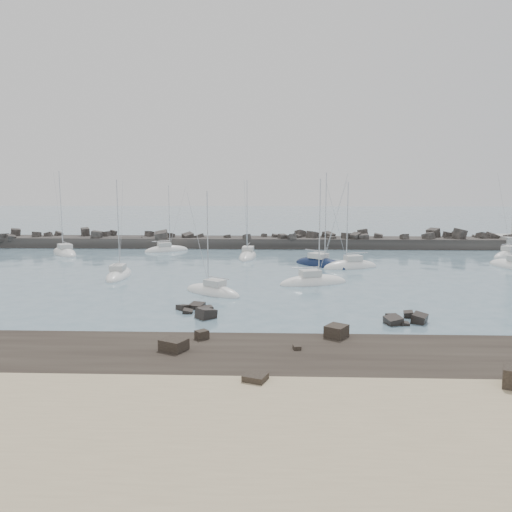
{
  "coord_description": "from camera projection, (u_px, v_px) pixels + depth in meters",
  "views": [
    {
      "loc": [
        2.96,
        -52.82,
        11.72
      ],
      "look_at": [
        0.67,
        12.0,
        2.17
      ],
      "focal_mm": 35.0,
      "sensor_mm": 36.0,
      "label": 1
    }
  ],
  "objects": [
    {
      "name": "rock_shelf",
      "position": [
        228.0,
        365.0,
        32.27
      ],
      "size": [
        140.0,
        12.25,
        1.96
      ],
      "color": "black",
      "rests_on": "ground"
    },
    {
      "name": "sailboat_9",
      "position": [
        350.0,
        267.0,
        69.28
      ],
      "size": [
        8.37,
        4.74,
        12.83
      ],
      "color": "white",
      "rests_on": "ground"
    },
    {
      "name": "sailboat_7",
      "position": [
        313.0,
        283.0,
        58.25
      ],
      "size": [
        8.67,
        4.96,
        13.19
      ],
      "color": "white",
      "rests_on": "ground"
    },
    {
      "name": "sailboat_12",
      "position": [
        510.0,
        256.0,
        79.47
      ],
      "size": [
        8.06,
        6.55,
        12.95
      ],
      "color": "white",
      "rests_on": "ground"
    },
    {
      "name": "sailboat_4",
      "position": [
        167.0,
        250.0,
        86.19
      ],
      "size": [
        7.92,
        5.62,
        12.17
      ],
      "color": "white",
      "rests_on": "ground"
    },
    {
      "name": "sand_strip",
      "position": [
        207.0,
        446.0,
        22.4
      ],
      "size": [
        140.0,
        14.0,
        1.0
      ],
      "primitive_type": "cube",
      "color": "#C3AF87",
      "rests_on": "ground"
    },
    {
      "name": "sailboat_5",
      "position": [
        213.0,
        292.0,
        53.17
      ],
      "size": [
        7.34,
        6.13,
        11.79
      ],
      "color": "white",
      "rests_on": "ground"
    },
    {
      "name": "sailboat_8",
      "position": [
        321.0,
        265.0,
        71.08
      ],
      "size": [
        8.38,
        8.21,
        14.21
      ],
      "color": "#0D1939",
      "rests_on": "ground"
    },
    {
      "name": "ground",
      "position": [
        246.0,
        292.0,
        54.04
      ],
      "size": [
        400.0,
        400.0,
        0.0
      ],
      "primitive_type": "plane",
      "color": "slate",
      "rests_on": "ground"
    },
    {
      "name": "sailboat_1",
      "position": [
        65.0,
        253.0,
        82.65
      ],
      "size": [
        7.9,
        9.2,
        14.69
      ],
      "color": "white",
      "rests_on": "ground"
    },
    {
      "name": "sailboat_3",
      "position": [
        119.0,
        276.0,
        62.74
      ],
      "size": [
        3.07,
        8.42,
        13.09
      ],
      "color": "white",
      "rests_on": "ground"
    },
    {
      "name": "rock_cluster_far",
      "position": [
        405.0,
        320.0,
        42.19
      ],
      "size": [
        3.95,
        3.51,
        1.25
      ],
      "color": "black",
      "rests_on": "ground"
    },
    {
      "name": "breakwater",
      "position": [
        220.0,
        245.0,
        91.8
      ],
      "size": [
        115.0,
        7.12,
        5.15
      ],
      "color": "#2C2927",
      "rests_on": "ground"
    },
    {
      "name": "rock_cluster_near",
      "position": [
        199.0,
        312.0,
        45.45
      ],
      "size": [
        4.3,
        5.33,
        1.58
      ],
      "color": "black",
      "rests_on": "ground"
    },
    {
      "name": "sailboat_6",
      "position": [
        248.0,
        257.0,
        78.76
      ],
      "size": [
        3.21,
        8.45,
        13.21
      ],
      "color": "white",
      "rests_on": "ground"
    }
  ]
}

